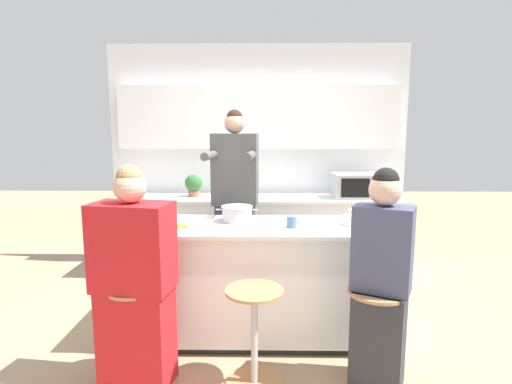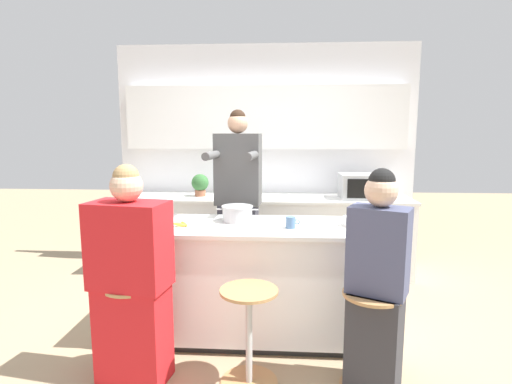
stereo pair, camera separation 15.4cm
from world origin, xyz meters
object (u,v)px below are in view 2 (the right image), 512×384
at_px(bar_stool_center, 249,332).
at_px(bar_stool_rightmost, 371,337).
at_px(potted_plant, 200,184).
at_px(fruit_bowl, 354,221).
at_px(banana_bunch, 181,224).
at_px(coffee_cup_near, 291,222).
at_px(kitchen_island, 255,280).
at_px(bar_stool_leftmost, 134,326).
at_px(cooking_pot, 237,213).
at_px(person_seated_near, 377,290).
at_px(microwave, 362,186).
at_px(person_wrapped_blanket, 131,282).
at_px(person_cooking, 238,209).

bearing_deg(bar_stool_center, bar_stool_rightmost, -0.42).
bearing_deg(bar_stool_rightmost, potted_plant, 125.01).
xyz_separation_m(fruit_bowl, banana_bunch, (-1.34, -0.11, -0.02)).
bearing_deg(fruit_bowl, coffee_cup_near, -168.69).
bearing_deg(kitchen_island, banana_bunch, -169.76).
xyz_separation_m(bar_stool_leftmost, fruit_bowl, (1.55, 0.61, 0.60)).
xyz_separation_m(kitchen_island, banana_bunch, (-0.57, -0.10, 0.48)).
bearing_deg(bar_stool_rightmost, fruit_bowl, 91.16).
height_order(cooking_pot, banana_bunch, cooking_pot).
bearing_deg(coffee_cup_near, kitchen_island, 160.87).
bearing_deg(bar_stool_leftmost, potted_plant, 89.23).
bearing_deg(person_seated_near, bar_stool_leftmost, -154.98).
relative_size(bar_stool_leftmost, fruit_bowl, 3.81).
height_order(kitchen_island, microwave, microwave).
relative_size(bar_stool_rightmost, person_wrapped_blanket, 0.45).
relative_size(kitchen_island, bar_stool_center, 2.99).
bearing_deg(kitchen_island, cooking_pot, 143.79).
relative_size(kitchen_island, coffee_cup_near, 17.96).
xyz_separation_m(bar_stool_center, person_cooking, (-0.21, 1.29, 0.56)).
height_order(bar_stool_rightmost, person_seated_near, person_seated_near).
distance_m(fruit_bowl, potted_plant, 2.16).
bearing_deg(bar_stool_leftmost, person_seated_near, -1.30).
relative_size(bar_stool_center, banana_bunch, 4.91).
xyz_separation_m(kitchen_island, coffee_cup_near, (0.28, -0.10, 0.50)).
height_order(bar_stool_rightmost, microwave, microwave).
height_order(cooking_pot, microwave, microwave).
xyz_separation_m(person_cooking, person_wrapped_blanket, (-0.57, -1.28, -0.24)).
relative_size(cooking_pot, coffee_cup_near, 3.16).
distance_m(person_wrapped_blanket, fruit_bowl, 1.69).
bearing_deg(coffee_cup_near, cooking_pot, 154.09).
xyz_separation_m(kitchen_island, person_cooking, (-0.21, 0.64, 0.46)).
height_order(bar_stool_leftmost, person_wrapped_blanket, person_wrapped_blanket).
xyz_separation_m(cooking_pot, coffee_cup_near, (0.43, -0.21, -0.02)).
distance_m(bar_stool_leftmost, cooking_pot, 1.15).
height_order(person_wrapped_blanket, person_seated_near, person_wrapped_blanket).
relative_size(bar_stool_rightmost, potted_plant, 2.51).
height_order(bar_stool_rightmost, coffee_cup_near, coffee_cup_near).
bearing_deg(banana_bunch, person_cooking, 63.67).
bearing_deg(cooking_pot, person_cooking, 95.46).
relative_size(person_seated_near, banana_bunch, 10.80).
distance_m(kitchen_island, coffee_cup_near, 0.58).
bearing_deg(person_cooking, cooking_pot, -79.10).
bearing_deg(banana_bunch, bar_stool_rightmost, -22.15).
xyz_separation_m(person_wrapped_blanket, person_seated_near, (1.58, 0.00, -0.01)).
relative_size(person_wrapped_blanket, cooking_pot, 4.23).
bearing_deg(person_cooking, person_wrapped_blanket, -108.33).
bearing_deg(fruit_bowl, potted_plant, 134.77).
height_order(fruit_bowl, potted_plant, potted_plant).
bearing_deg(bar_stool_leftmost, person_wrapped_blanket, -73.07).
height_order(bar_stool_leftmost, potted_plant, potted_plant).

